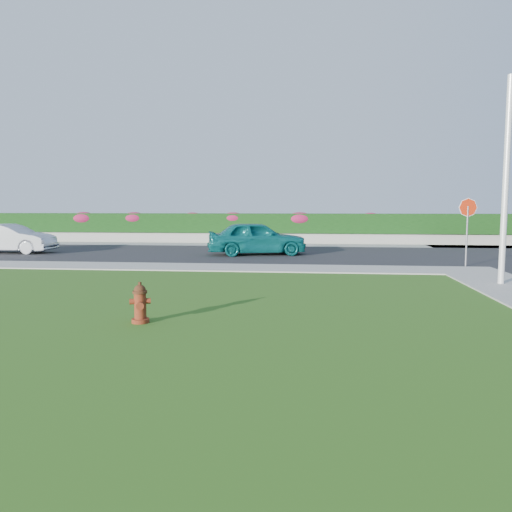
# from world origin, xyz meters

# --- Properties ---
(ground) EXTENTS (120.00, 120.00, 0.00)m
(ground) POSITION_xyz_m (0.00, 0.00, 0.00)
(ground) COLOR black
(ground) RESTS_ON ground
(street_far) EXTENTS (26.00, 8.00, 0.04)m
(street_far) POSITION_xyz_m (-5.00, 14.00, 0.02)
(street_far) COLOR black
(street_far) RESTS_ON ground
(sidewalk_far) EXTENTS (24.00, 2.00, 0.04)m
(sidewalk_far) POSITION_xyz_m (-6.00, 9.00, 0.02)
(sidewalk_far) COLOR gray
(sidewalk_far) RESTS_ON ground
(curb_corner) EXTENTS (2.00, 2.00, 0.04)m
(curb_corner) POSITION_xyz_m (7.00, 9.00, 0.02)
(curb_corner) COLOR gray
(curb_corner) RESTS_ON ground
(sidewalk_beyond) EXTENTS (34.00, 2.00, 0.04)m
(sidewalk_beyond) POSITION_xyz_m (-1.00, 19.00, 0.02)
(sidewalk_beyond) COLOR gray
(sidewalk_beyond) RESTS_ON ground
(retaining_wall) EXTENTS (34.00, 0.40, 0.60)m
(retaining_wall) POSITION_xyz_m (-1.00, 20.50, 0.30)
(retaining_wall) COLOR gray
(retaining_wall) RESTS_ON ground
(hedge) EXTENTS (32.00, 0.90, 1.10)m
(hedge) POSITION_xyz_m (-1.00, 20.60, 1.15)
(hedge) COLOR black
(hedge) RESTS_ON retaining_wall
(fire_hydrant) EXTENTS (0.39, 0.37, 0.75)m
(fire_hydrant) POSITION_xyz_m (-1.20, 0.88, 0.35)
(fire_hydrant) COLOR #55110D
(fire_hydrant) RESTS_ON ground
(sedan_teal) EXTENTS (4.49, 2.67, 1.43)m
(sedan_teal) POSITION_xyz_m (-0.42, 13.43, 0.76)
(sedan_teal) COLOR #0D6565
(sedan_teal) RESTS_ON street_far
(sedan_silver) EXTENTS (3.91, 1.42, 1.28)m
(sedan_silver) POSITION_xyz_m (-11.40, 13.04, 0.68)
(sedan_silver) COLOR #B9BBC1
(sedan_silver) RESTS_ON street_far
(utility_pole) EXTENTS (0.16, 0.16, 5.49)m
(utility_pole) POSITION_xyz_m (6.96, 6.17, 2.75)
(utility_pole) COLOR silver
(utility_pole) RESTS_ON ground
(stop_sign) EXTENTS (0.65, 0.13, 2.39)m
(stop_sign) POSITION_xyz_m (7.21, 10.07, 1.76)
(stop_sign) COLOR slate
(stop_sign) RESTS_ON ground
(flower_clump_a) EXTENTS (1.47, 0.95, 0.74)m
(flower_clump_a) POSITION_xyz_m (-11.45, 20.50, 1.41)
(flower_clump_a) COLOR #A31C56
(flower_clump_a) RESTS_ON hedge
(flower_clump_b) EXTENTS (1.38, 0.89, 0.69)m
(flower_clump_b) POSITION_xyz_m (-8.36, 20.50, 1.43)
(flower_clump_b) COLOR #A31C56
(flower_clump_b) RESTS_ON hedge
(flower_clump_c) EXTENTS (1.09, 0.70, 0.54)m
(flower_clump_c) POSITION_xyz_m (-4.89, 20.50, 1.48)
(flower_clump_c) COLOR #A31C56
(flower_clump_c) RESTS_ON hedge
(flower_clump_d) EXTENTS (1.28, 0.82, 0.64)m
(flower_clump_d) POSITION_xyz_m (-2.53, 20.50, 1.45)
(flower_clump_d) COLOR #A31C56
(flower_clump_d) RESTS_ON hedge
(flower_clump_e) EXTENTS (1.46, 0.94, 0.73)m
(flower_clump_e) POSITION_xyz_m (1.26, 20.50, 1.41)
(flower_clump_e) COLOR #A31C56
(flower_clump_e) RESTS_ON hedge
(flower_clump_f) EXTENTS (1.03, 0.66, 0.51)m
(flower_clump_f) POSITION_xyz_m (5.18, 20.50, 1.50)
(flower_clump_f) COLOR #A31C56
(flower_clump_f) RESTS_ON hedge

